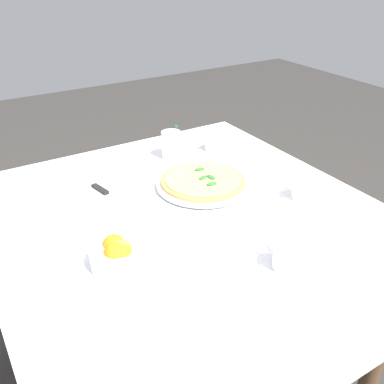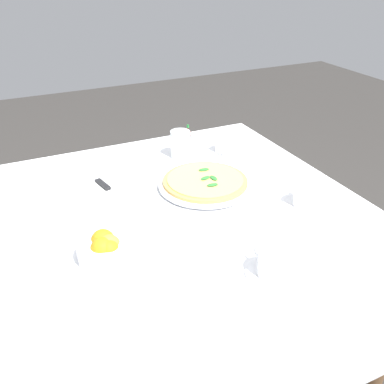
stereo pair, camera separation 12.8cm
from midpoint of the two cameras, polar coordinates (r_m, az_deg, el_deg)
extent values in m
plane|color=#33302D|center=(1.81, 0.74, -23.03)|extent=(8.00, 8.00, 0.00)
cube|color=white|center=(1.30, 0.94, -2.65)|extent=(1.09, 1.09, 0.02)
cube|color=white|center=(1.66, 17.93, -2.71)|extent=(1.09, 0.01, 0.28)
cube|color=white|center=(1.81, -6.62, 1.52)|extent=(0.01, 1.09, 0.28)
cylinder|color=brown|center=(1.52, 25.61, -18.94)|extent=(0.06, 0.06, 0.73)
cylinder|color=brown|center=(2.03, 6.73, -2.68)|extent=(0.06, 0.06, 0.73)
cylinder|color=brown|center=(1.79, -19.09, -9.07)|extent=(0.06, 0.06, 0.73)
cylinder|color=white|center=(1.41, 4.31, 0.68)|extent=(0.18, 0.18, 0.01)
cylinder|color=white|center=(1.41, 4.32, 1.00)|extent=(0.30, 0.30, 0.01)
cylinder|color=tan|center=(1.41, 4.34, 1.36)|extent=(0.27, 0.27, 0.01)
cylinder|color=#EAC66B|center=(1.40, 4.35, 1.61)|extent=(0.25, 0.25, 0.00)
ellipsoid|color=#2D7533|center=(1.45, 4.10, 2.89)|extent=(0.02, 0.04, 0.01)
ellipsoid|color=#2D7533|center=(1.40, 5.45, 1.78)|extent=(0.04, 0.02, 0.01)
ellipsoid|color=#2D7533|center=(1.40, 4.37, 1.78)|extent=(0.03, 0.04, 0.01)
ellipsoid|color=#2D7533|center=(1.36, 5.39, 0.88)|extent=(0.02, 0.04, 0.01)
cylinder|color=white|center=(1.37, 17.14, -1.75)|extent=(0.13, 0.13, 0.01)
cylinder|color=white|center=(1.35, 17.35, -0.54)|extent=(0.08, 0.08, 0.06)
torus|color=white|center=(1.39, 16.50, 0.58)|extent=(0.04, 0.02, 0.03)
cylinder|color=black|center=(1.34, 17.51, 0.44)|extent=(0.07, 0.07, 0.00)
cylinder|color=white|center=(1.08, 13.90, -10.52)|extent=(0.13, 0.13, 0.01)
cylinder|color=white|center=(1.06, 14.11, -9.13)|extent=(0.08, 0.08, 0.06)
torus|color=white|center=(1.08, 12.12, -7.75)|extent=(0.04, 0.01, 0.03)
cylinder|color=black|center=(1.04, 14.29, -7.99)|extent=(0.07, 0.07, 0.00)
cylinder|color=white|center=(1.67, 6.53, 5.17)|extent=(0.13, 0.13, 0.01)
cylinder|color=white|center=(1.66, 6.60, 6.18)|extent=(0.08, 0.08, 0.06)
torus|color=white|center=(1.61, 6.50, 5.59)|extent=(0.03, 0.03, 0.03)
cylinder|color=black|center=(1.65, 6.64, 6.98)|extent=(0.07, 0.07, 0.00)
cylinder|color=white|center=(1.61, 0.75, 6.22)|extent=(0.07, 0.07, 0.10)
cylinder|color=silver|center=(1.61, 0.75, 5.52)|extent=(0.06, 0.06, 0.06)
cube|color=white|center=(1.44, -9.90, 1.10)|extent=(0.25, 0.18, 0.02)
cube|color=silver|center=(1.47, -10.87, 2.27)|extent=(0.12, 0.04, 0.01)
cube|color=black|center=(1.40, -9.03, 0.91)|extent=(0.08, 0.03, 0.01)
cylinder|color=white|center=(1.10, -7.62, -7.74)|extent=(0.15, 0.15, 0.04)
sphere|color=orange|center=(1.11, -8.34, -6.44)|extent=(0.06, 0.06, 0.06)
sphere|color=orange|center=(1.08, -8.30, -7.51)|extent=(0.06, 0.06, 0.06)
sphere|color=orange|center=(1.08, -7.40, -7.54)|extent=(0.05, 0.05, 0.05)
sphere|color=yellow|center=(1.09, -7.46, -7.02)|extent=(0.06, 0.06, 0.06)
cylinder|color=#B7140F|center=(1.72, 1.60, 6.99)|extent=(0.02, 0.02, 0.05)
cylinder|color=white|center=(1.72, 1.60, 6.99)|extent=(0.02, 0.02, 0.02)
cone|color=#B7140F|center=(1.71, 1.62, 8.09)|extent=(0.02, 0.02, 0.02)
cylinder|color=#1E722D|center=(1.70, 1.62, 8.53)|extent=(0.01, 0.01, 0.01)
cylinder|color=white|center=(1.74, 0.88, 7.03)|extent=(0.03, 0.03, 0.04)
cylinder|color=white|center=(1.74, 0.88, 6.84)|extent=(0.02, 0.02, 0.03)
sphere|color=silver|center=(1.73, 0.89, 7.76)|extent=(0.02, 0.02, 0.02)
cylinder|color=white|center=(1.70, 2.32, 6.48)|extent=(0.03, 0.03, 0.04)
cylinder|color=#38332D|center=(1.71, 2.32, 6.30)|extent=(0.02, 0.02, 0.03)
sphere|color=silver|center=(1.69, 2.34, 7.23)|extent=(0.02, 0.02, 0.02)
camera|label=1|loc=(0.06, -87.28, 1.52)|focal=40.85mm
camera|label=2|loc=(0.06, 92.72, -1.52)|focal=40.85mm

